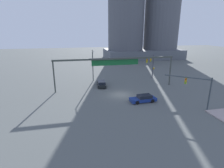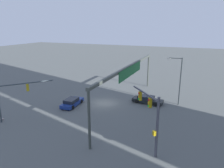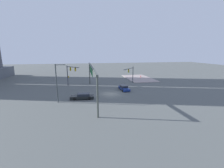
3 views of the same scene
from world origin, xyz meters
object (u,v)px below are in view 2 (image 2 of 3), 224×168
object	(u,v)px
traffic_signal_opposite_side	(151,113)
sedan_car_waiting_far	(72,102)
streetlamp_curved_arm	(179,78)
sedan_car_approaching	(147,100)
traffic_signal_near_corner	(13,93)

from	to	relation	value
traffic_signal_opposite_side	sedan_car_waiting_far	world-z (taller)	traffic_signal_opposite_side
traffic_signal_opposite_side	sedan_car_waiting_far	size ratio (longest dim) A/B	1.31
streetlamp_curved_arm	sedan_car_approaching	xyz separation A→B (m)	(1.29, -4.45, -3.77)
traffic_signal_opposite_side	sedan_car_waiting_far	xyz separation A→B (m)	(-7.31, -13.84, -3.46)
streetlamp_curved_arm	sedan_car_approaching	world-z (taller)	streetlamp_curved_arm
sedan_car_approaching	sedan_car_waiting_far	xyz separation A→B (m)	(5.63, -10.49, -0.00)
sedan_car_approaching	traffic_signal_near_corner	bearing A→B (deg)	-133.99
traffic_signal_opposite_side	streetlamp_curved_arm	xyz separation A→B (m)	(-14.24, 1.10, 0.31)
traffic_signal_near_corner	sedan_car_waiting_far	xyz separation A→B (m)	(-7.10, 4.05, -3.06)
traffic_signal_opposite_side	streetlamp_curved_arm	bearing A→B (deg)	-46.19
sedan_car_waiting_far	traffic_signal_opposite_side	bearing A→B (deg)	-121.16
traffic_signal_near_corner	streetlamp_curved_arm	distance (m)	23.62
traffic_signal_near_corner	sedan_car_approaching	bearing A→B (deg)	-8.63
traffic_signal_near_corner	streetlamp_curved_arm	world-z (taller)	streetlamp_curved_arm
traffic_signal_near_corner	sedan_car_waiting_far	world-z (taller)	traffic_signal_near_corner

